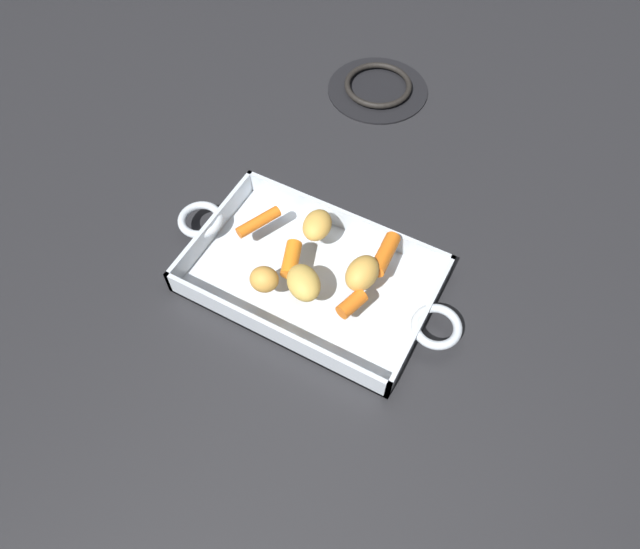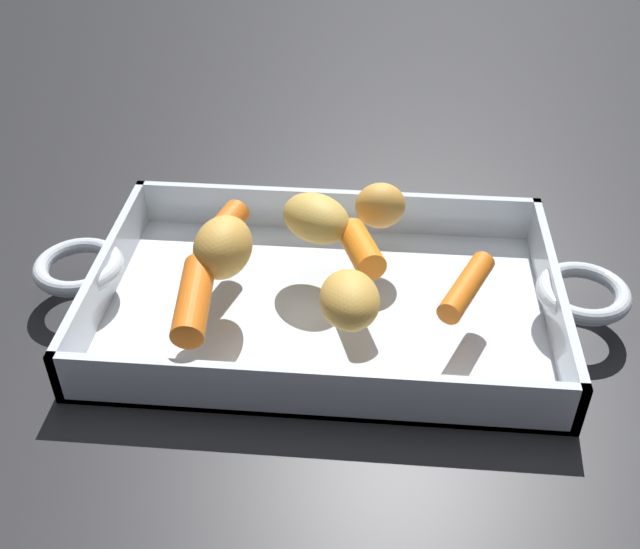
% 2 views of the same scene
% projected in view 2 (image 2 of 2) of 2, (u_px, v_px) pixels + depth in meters
% --- Properties ---
extents(ground_plane, '(2.24, 2.24, 0.00)m').
position_uv_depth(ground_plane, '(325.00, 311.00, 0.61)').
color(ground_plane, '#232326').
extents(roasting_dish, '(0.46, 0.23, 0.04)m').
position_uv_depth(roasting_dish, '(325.00, 299.00, 0.60)').
color(roasting_dish, silver).
rests_on(roasting_dish, ground_plane).
extents(baby_carrot_southwest, '(0.03, 0.08, 0.03)m').
position_uv_depth(baby_carrot_southwest, '(194.00, 300.00, 0.53)').
color(baby_carrot_southwest, orange).
rests_on(baby_carrot_southwest, roasting_dish).
extents(baby_carrot_northeast, '(0.04, 0.06, 0.03)m').
position_uv_depth(baby_carrot_northeast, '(361.00, 249.00, 0.58)').
color(baby_carrot_northeast, orange).
rests_on(baby_carrot_northeast, roasting_dish).
extents(baby_carrot_center_right, '(0.03, 0.05, 0.02)m').
position_uv_depth(baby_carrot_center_right, '(226.00, 225.00, 0.61)').
color(baby_carrot_center_right, orange).
rests_on(baby_carrot_center_right, roasting_dish).
extents(baby_carrot_northwest, '(0.05, 0.07, 0.02)m').
position_uv_depth(baby_carrot_northwest, '(467.00, 287.00, 0.55)').
color(baby_carrot_northwest, orange).
rests_on(baby_carrot_northwest, roasting_dish).
extents(potato_whole, '(0.07, 0.07, 0.04)m').
position_uv_depth(potato_whole, '(316.00, 218.00, 0.60)').
color(potato_whole, gold).
rests_on(potato_whole, roasting_dish).
extents(potato_near_roast, '(0.05, 0.06, 0.03)m').
position_uv_depth(potato_near_roast, '(350.00, 300.00, 0.52)').
color(potato_near_roast, gold).
rests_on(potato_near_roast, roasting_dish).
extents(potato_corner, '(0.05, 0.06, 0.04)m').
position_uv_depth(potato_corner, '(223.00, 247.00, 0.56)').
color(potato_corner, gold).
rests_on(potato_corner, roasting_dish).
extents(potato_golden_large, '(0.05, 0.05, 0.04)m').
position_uv_depth(potato_golden_large, '(380.00, 206.00, 0.62)').
color(potato_golden_large, gold).
rests_on(potato_golden_large, roasting_dish).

